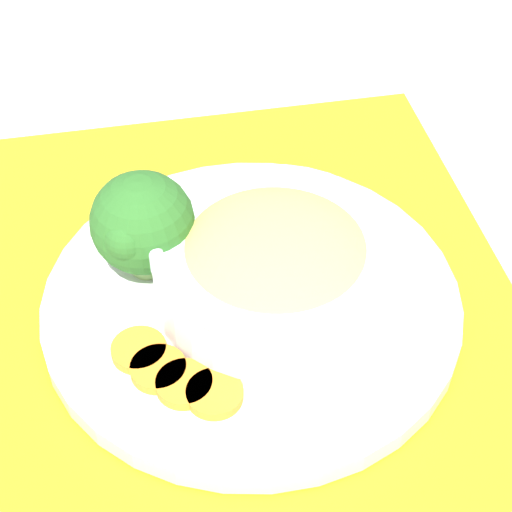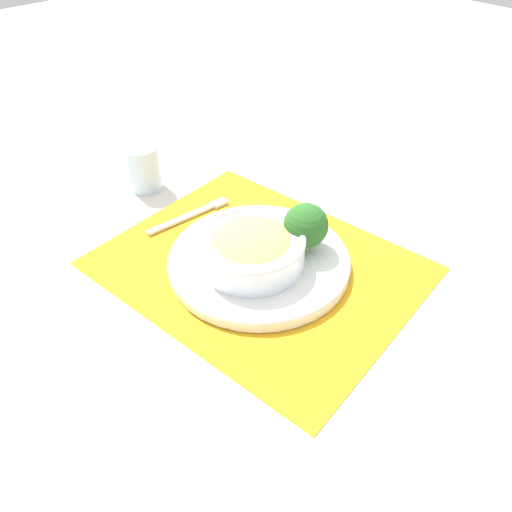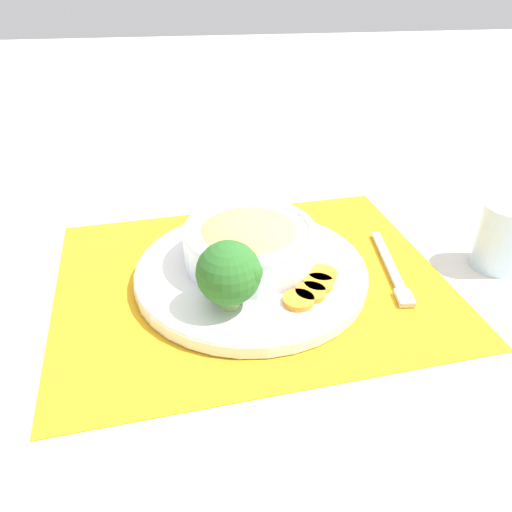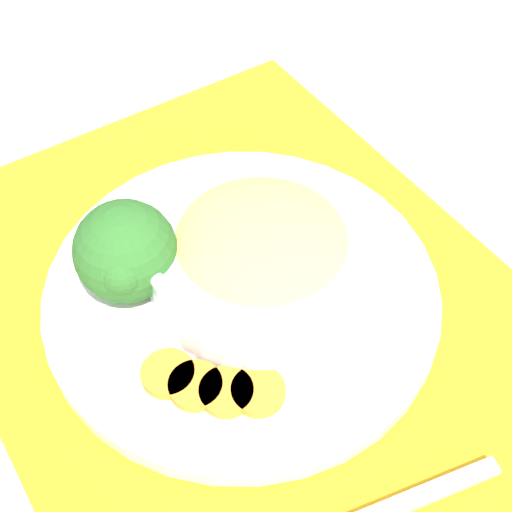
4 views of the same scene
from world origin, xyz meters
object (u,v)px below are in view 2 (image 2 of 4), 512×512
object	(u,v)px
water_glass	(144,170)
fork	(196,213)
broccoli_floret	(306,225)
bowl	(250,246)

from	to	relation	value
water_glass	fork	bearing A→B (deg)	3.69
broccoli_floret	fork	bearing A→B (deg)	-165.43
broccoli_floret	water_glass	world-z (taller)	broccoli_floret
water_glass	bowl	bearing A→B (deg)	-4.11
water_glass	fork	world-z (taller)	water_glass
bowl	broccoli_floret	distance (m)	0.10
bowl	broccoli_floret	xyz separation A→B (m)	(0.04, 0.09, 0.02)
fork	broccoli_floret	bearing A→B (deg)	20.09
broccoli_floret	fork	distance (m)	0.24
broccoli_floret	water_glass	bearing A→B (deg)	-169.71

